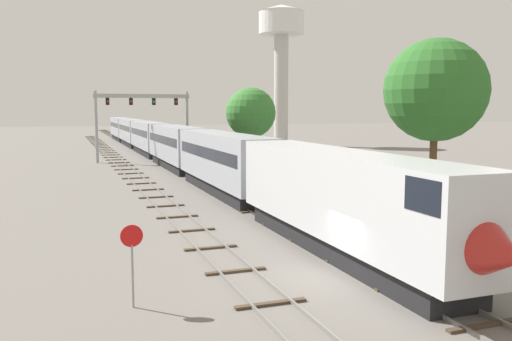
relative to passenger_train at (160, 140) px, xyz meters
name	(u,v)px	position (x,y,z in m)	size (l,w,h in m)	color
ground_plane	(334,277)	(-2.00, -52.13, -2.61)	(400.00, 400.00, 0.00)	slate
track_main	(151,155)	(0.00, 7.87, -2.54)	(2.60, 200.00, 0.16)	slate
track_near	(128,171)	(-5.50, -12.13, -2.54)	(2.60, 160.00, 0.16)	slate
passenger_train	(160,140)	(0.00, 0.00, 0.00)	(3.04, 117.01, 4.80)	silver
signal_gantry	(143,111)	(-2.25, -0.93, 3.89)	(12.10, 0.49, 8.95)	#999BA0
water_tower	(281,39)	(26.04, 21.36, 16.61)	(8.33, 8.33, 25.36)	beige
stop_sign	(132,254)	(-10.00, -52.74, -0.74)	(0.76, 0.08, 2.88)	gray
trackside_tree_left	(251,113)	(8.32, -12.52, 3.65)	(5.73, 5.73, 9.16)	brown
trackside_tree_mid	(436,90)	(14.53, -36.93, 5.51)	(7.75, 7.75, 12.02)	brown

